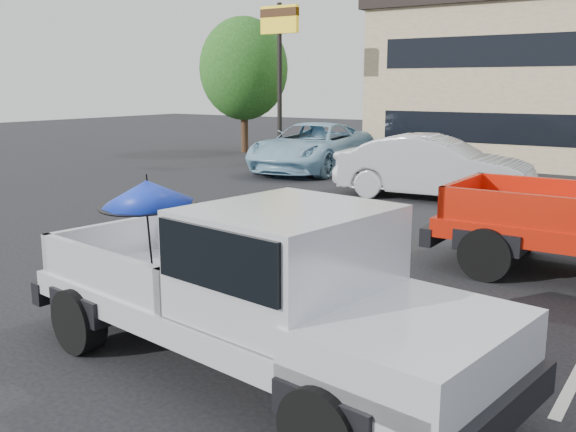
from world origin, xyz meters
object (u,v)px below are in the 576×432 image
at_px(silver_pickup, 270,284).
at_px(blue_suv, 312,147).
at_px(silver_sedan, 434,167).
at_px(tree_left, 244,69).
at_px(motel_sign, 279,40).

distance_m(silver_pickup, blue_suv, 16.82).
relative_size(silver_pickup, blue_suv, 0.97).
bearing_deg(silver_pickup, silver_sedan, 111.17).
relative_size(tree_left, silver_pickup, 1.02).
distance_m(tree_left, silver_pickup, 23.41).
distance_m(motel_sign, tree_left, 5.08).
bearing_deg(blue_suv, motel_sign, 152.29).
bearing_deg(tree_left, silver_sedan, -30.48).
bearing_deg(silver_pickup, motel_sign, 132.17).
height_order(motel_sign, tree_left, tree_left).
height_order(motel_sign, silver_pickup, motel_sign).
height_order(silver_pickup, silver_sedan, silver_pickup).
height_order(tree_left, blue_suv, tree_left).
distance_m(silver_sedan, blue_suv, 6.57).
xyz_separation_m(motel_sign, silver_sedan, (7.70, -3.89, -3.80)).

